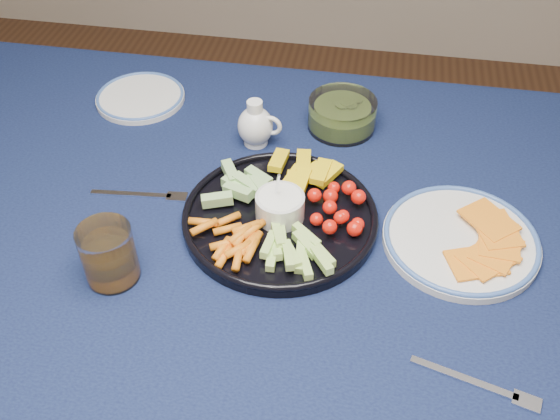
% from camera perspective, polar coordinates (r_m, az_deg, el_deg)
% --- Properties ---
extents(dining_table, '(1.67, 1.07, 0.75)m').
position_cam_1_polar(dining_table, '(1.05, 2.25, -6.78)').
color(dining_table, '#472817').
rests_on(dining_table, ground).
extents(crudite_platter, '(0.32, 0.32, 0.10)m').
position_cam_1_polar(crudite_platter, '(1.02, -0.12, -0.34)').
color(crudite_platter, black).
rests_on(crudite_platter, dining_table).
extents(creamer_pitcher, '(0.09, 0.07, 0.09)m').
position_cam_1_polar(creamer_pitcher, '(1.17, -2.22, 7.71)').
color(creamer_pitcher, white).
rests_on(creamer_pitcher, dining_table).
extents(pickle_bowl, '(0.13, 0.13, 0.06)m').
position_cam_1_polar(pickle_bowl, '(1.22, 5.69, 8.60)').
color(pickle_bowl, white).
rests_on(pickle_bowl, dining_table).
extents(cheese_plate, '(0.25, 0.25, 0.03)m').
position_cam_1_polar(cheese_plate, '(1.03, 16.23, -2.47)').
color(cheese_plate, silver).
rests_on(cheese_plate, dining_table).
extents(juice_tumbler, '(0.08, 0.08, 0.09)m').
position_cam_1_polar(juice_tumbler, '(0.95, -15.34, -4.17)').
color(juice_tumbler, white).
rests_on(juice_tumbler, dining_table).
extents(fork_left, '(0.17, 0.03, 0.00)m').
position_cam_1_polar(fork_left, '(1.10, -12.04, 1.32)').
color(fork_left, silver).
rests_on(fork_left, dining_table).
extents(fork_right, '(0.17, 0.06, 0.00)m').
position_cam_1_polar(fork_right, '(0.88, 18.26, -15.08)').
color(fork_right, silver).
rests_on(fork_right, dining_table).
extents(side_plate_extra, '(0.18, 0.18, 0.01)m').
position_cam_1_polar(side_plate_extra, '(1.34, -12.65, 10.05)').
color(side_plate_extra, silver).
rests_on(side_plate_extra, dining_table).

